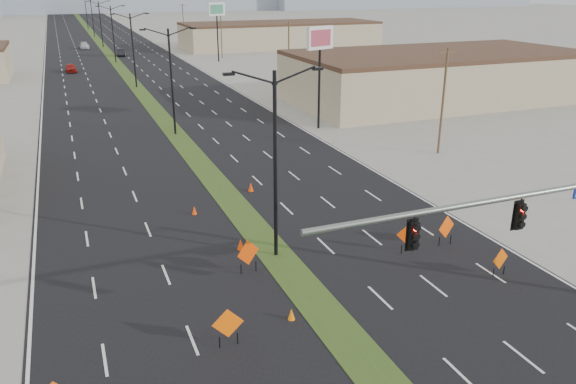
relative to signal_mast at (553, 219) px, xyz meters
name	(u,v)px	position (x,y,z in m)	size (l,w,h in m)	color
road_surface	(114,60)	(-8.56, 98.00, -4.79)	(25.00, 400.00, 0.02)	black
median_strip	(114,60)	(-8.56, 98.00, -4.79)	(2.00, 400.00, 0.04)	#2C4B1A
building_se_near	(437,78)	(25.44, 43.00, -2.04)	(36.00, 18.00, 5.50)	tan
building_se_far	(280,35)	(29.44, 108.00, -2.29)	(44.00, 16.00, 5.00)	tan
signal_mast	(553,219)	(0.00, 0.00, 0.00)	(16.30, 0.60, 8.00)	slate
streetlight_0	(275,161)	(-8.56, 10.00, 0.63)	(5.15, 0.24, 10.02)	black
streetlight_1	(172,79)	(-8.56, 38.00, 0.63)	(5.15, 0.24, 10.02)	black
streetlight_2	(133,48)	(-8.56, 66.00, 0.63)	(5.15, 0.24, 10.02)	black
streetlight_3	(113,32)	(-8.56, 94.00, 0.63)	(5.15, 0.24, 10.02)	black
streetlight_4	(101,22)	(-8.56, 122.00, 0.63)	(5.15, 0.24, 10.02)	black
streetlight_5	(92,16)	(-8.56, 150.00, 0.63)	(5.15, 0.24, 10.02)	black
streetlight_6	(86,11)	(-8.56, 178.00, 0.63)	(5.15, 0.24, 10.02)	black
utility_pole_0	(443,100)	(11.44, 23.00, -0.12)	(1.60, 0.20, 9.00)	#4C3823
utility_pole_1	(289,54)	(11.44, 58.00, -0.12)	(1.60, 0.20, 9.00)	#4C3823
utility_pole_2	(221,33)	(11.44, 93.00, -0.12)	(1.60, 0.20, 9.00)	#4C3823
utility_pole_3	(183,22)	(11.44, 128.00, -0.12)	(1.60, 0.20, 9.00)	#4C3823
car_left	(71,68)	(-16.66, 84.60, -4.11)	(1.62, 4.03, 1.37)	maroon
car_mid	(121,52)	(-6.56, 103.93, -4.10)	(1.47, 4.21, 1.39)	black
car_far	(84,46)	(-12.67, 120.07, -4.12)	(1.88, 4.63, 1.34)	silver
construction_sign_1	(228,325)	(-13.24, 3.08, -3.77)	(1.30, 0.16, 1.74)	#FF5D05
construction_sign_2	(248,254)	(-10.56, 8.69, -3.71)	(1.30, 0.51, 1.83)	#DC3D04
construction_sign_3	(408,236)	(-1.72, 7.60, -3.78)	(1.20, 0.57, 1.72)	#E43E04
construction_sign_4	(500,260)	(1.16, 3.67, -3.91)	(1.12, 0.29, 1.51)	#E75604
construction_sign_5	(446,228)	(0.80, 7.64, -3.74)	(1.29, 0.44, 1.79)	#F64E05
cone_0	(291,314)	(-10.13, 3.90, -4.51)	(0.33, 0.33, 0.56)	orange
cone_1	(241,244)	(-10.15, 11.37, -4.47)	(0.39, 0.39, 0.65)	#DB3904
cone_2	(251,187)	(-6.71, 19.99, -4.45)	(0.41, 0.41, 0.68)	#D63704
cone_3	(194,210)	(-11.40, 17.32, -4.51)	(0.34, 0.34, 0.56)	#E43B04
pole_sign_east_near	(320,45)	(5.49, 34.98, 3.43)	(3.19, 1.46, 10.03)	black
pole_sign_east_far	(217,13)	(9.44, 88.21, 3.84)	(3.36, 1.39, 10.50)	black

